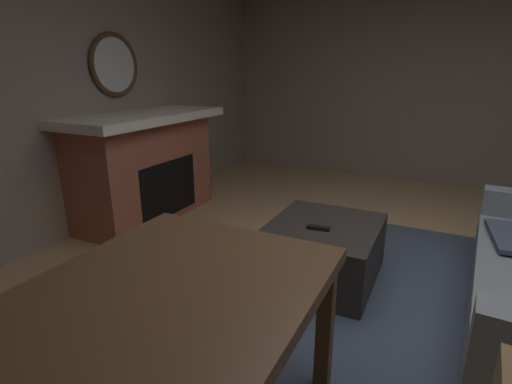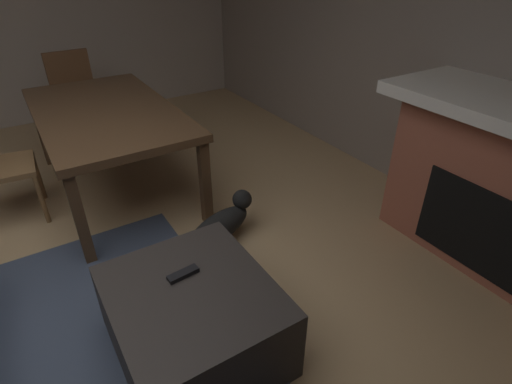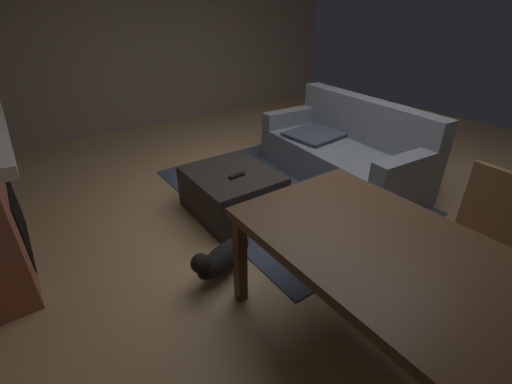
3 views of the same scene
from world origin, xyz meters
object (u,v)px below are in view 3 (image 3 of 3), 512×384
(ottoman_coffee_table, at_px, (232,192))
(dining_chair_north, at_px, (482,232))
(couch, at_px, (344,152))
(dining_table, at_px, (404,267))
(small_dog, at_px, (222,257))
(tv_remote, at_px, (237,176))

(ottoman_coffee_table, height_order, dining_chair_north, dining_chair_north)
(couch, bearing_deg, dining_table, -41.71)
(ottoman_coffee_table, distance_m, small_dog, 0.93)
(couch, bearing_deg, dining_chair_north, -21.34)
(couch, xyz_separation_m, tv_remote, (0.02, -1.48, 0.12))
(couch, relative_size, small_dog, 3.40)
(dining_table, relative_size, dining_chair_north, 1.98)
(dining_chair_north, bearing_deg, dining_table, -90.42)
(ottoman_coffee_table, distance_m, dining_table, 1.95)
(ottoman_coffee_table, height_order, tv_remote, tv_remote)
(ottoman_coffee_table, xyz_separation_m, small_dog, (0.74, -0.55, -0.05))
(ottoman_coffee_table, xyz_separation_m, dining_chair_north, (1.90, 0.77, 0.31))
(dining_table, distance_m, dining_chair_north, 0.91)
(tv_remote, bearing_deg, small_dog, -46.00)
(ottoman_coffee_table, relative_size, tv_remote, 5.36)
(tv_remote, height_order, small_dog, tv_remote)
(couch, distance_m, small_dog, 2.13)
(dining_table, bearing_deg, ottoman_coffee_table, 176.10)
(dining_table, height_order, small_dog, dining_table)
(dining_table, bearing_deg, small_dog, -159.72)
(dining_table, bearing_deg, tv_remote, 176.19)
(couch, relative_size, dining_chair_north, 2.20)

